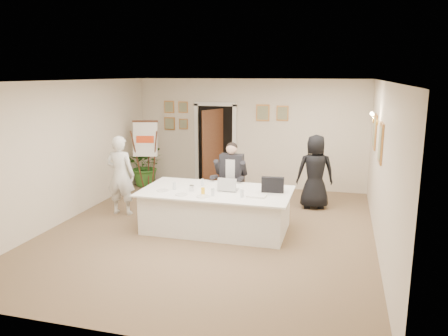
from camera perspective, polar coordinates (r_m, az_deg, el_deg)
name	(u,v)px	position (r m, az deg, el deg)	size (l,w,h in m)	color
floor	(210,231)	(8.39, -1.81, -8.19)	(7.00, 7.00, 0.00)	brown
ceiling	(209,81)	(7.86, -1.95, 11.30)	(6.00, 7.00, 0.02)	white
wall_back	(249,134)	(11.36, 3.31, 4.50)	(6.00, 0.10, 2.80)	white
wall_front	(115,218)	(4.88, -14.09, -6.41)	(6.00, 0.10, 2.80)	white
wall_left	(67,151)	(9.33, -19.80, 2.09)	(0.10, 7.00, 2.80)	white
wall_right	(382,168)	(7.70, 19.99, 0.04)	(0.10, 7.00, 2.80)	white
doorway	(215,147)	(11.45, -1.22, 2.78)	(1.14, 0.86, 2.20)	black
pictures_back_wall	(219,116)	(11.47, -0.63, 6.86)	(3.40, 0.06, 0.80)	#B97D3F
pictures_right_wall	(377,137)	(8.82, 19.37, 3.87)	(0.06, 2.20, 0.80)	#B97D3F
wall_sconce	(375,118)	(8.77, 19.07, 6.16)	(0.20, 0.30, 0.24)	gold
conference_table	(216,210)	(8.33, -1.02, -5.47)	(2.81, 1.50, 0.78)	silver
seated_man	(231,178)	(9.24, 0.93, -1.28)	(0.66, 0.70, 1.54)	black
flip_chart	(147,159)	(11.26, -10.07, 1.22)	(0.63, 0.45, 1.75)	#3F1E14
standing_man	(121,175)	(9.39, -13.37, -0.93)	(0.61, 0.40, 1.68)	white
standing_woman	(315,172)	(9.76, 11.82, -0.49)	(0.80, 0.52, 1.64)	black
potted_palm	(146,166)	(11.72, -10.12, 0.31)	(0.97, 0.84, 1.08)	#2F6421
laptop	(228,183)	(8.21, 0.59, -1.95)	(0.36, 0.38, 0.28)	#B7BABC
laptop_bag	(273,185)	(8.11, 6.38, -2.19)	(0.41, 0.11, 0.29)	black
paper_stack	(257,196)	(7.83, 4.27, -3.64)	(0.33, 0.23, 0.03)	white
plate_left	(163,190)	(8.27, -8.01, -2.91)	(0.23, 0.23, 0.01)	white
plate_mid	(181,195)	(7.95, -5.61, -3.47)	(0.23, 0.23, 0.01)	white
plate_near	(203,196)	(7.81, -2.74, -3.73)	(0.24, 0.24, 0.01)	white
glass_a	(174,186)	(8.32, -6.51, -2.34)	(0.06, 0.06, 0.14)	silver
glass_b	(213,192)	(7.84, -1.48, -3.17)	(0.06, 0.06, 0.14)	silver
glass_c	(242,193)	(7.77, 2.36, -3.33)	(0.06, 0.06, 0.14)	silver
glass_d	(202,183)	(8.53, -2.83, -1.91)	(0.06, 0.06, 0.14)	silver
oj_glass	(203,191)	(7.93, -2.77, -3.05)	(0.07, 0.07, 0.13)	yellow
steel_jug	(192,188)	(8.19, -4.24, -2.63)	(0.09, 0.09, 0.11)	silver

